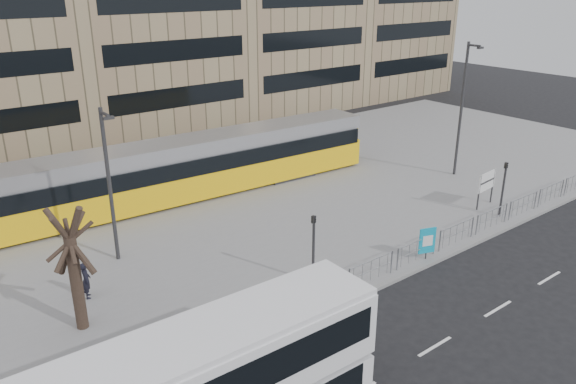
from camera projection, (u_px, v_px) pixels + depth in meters
ground at (390, 284)px, 24.37m from camera, size 120.00×120.00×0.00m
plaza at (238, 202)px, 33.16m from camera, size 64.00×24.00×0.15m
kerb at (389, 283)px, 24.38m from camera, size 64.00×0.25×0.17m
pedestrian_barrier at (413, 247)px, 25.54m from camera, size 32.07×0.07×1.10m
road_markings at (483, 317)px, 22.01m from camera, size 62.00×0.12×0.01m
tram at (143, 177)px, 31.65m from camera, size 30.22×4.51×3.55m
station_sign at (487, 183)px, 31.85m from camera, size 1.78×0.26×2.05m
ad_panel at (427, 241)px, 25.95m from camera, size 0.81×0.34×1.58m
pedestrian at (86, 280)px, 22.86m from camera, size 0.52×0.65×1.57m
traffic_light_west at (314, 240)px, 23.62m from camera, size 0.21×0.24×3.10m
traffic_light_east at (504, 182)px, 30.30m from camera, size 0.20×0.23×3.10m
lamp_post_west at (109, 179)px, 24.83m from camera, size 0.45×1.04×7.19m
lamp_post_east at (462, 105)px, 35.84m from camera, size 0.45×1.04×8.63m
bare_tree at (64, 202)px, 19.33m from camera, size 4.51×4.51×7.16m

